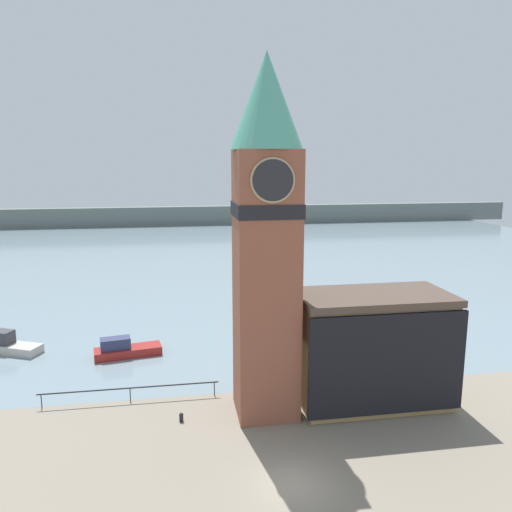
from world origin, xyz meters
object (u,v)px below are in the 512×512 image
Objects in this scene: boat_far at (6,344)px; clock_tower at (266,231)px; boat_near at (125,349)px; mooring_bollard_near at (181,417)px; pier_building at (373,348)px.

clock_tower is at bearing -10.06° from boat_far.
boat_near is at bearing 9.61° from boat_far.
clock_tower is at bearing 4.86° from mooring_bollard_near.
pier_building is (7.71, 0.12, -8.55)m from clock_tower.
boat_far reaches higher than boat_near.
boat_near is (-10.54, 11.71, -11.94)m from clock_tower.
clock_tower is 19.77m from boat_near.
pier_building is at bearing 2.61° from mooring_bollard_near.
boat_far reaches higher than mooring_bollard_near.
boat_near is at bearing 111.26° from mooring_bollard_near.
boat_near is 0.98× the size of boat_far.
boat_far is at bearing 135.77° from mooring_bollard_near.
pier_building is 1.76× the size of boat_far.
clock_tower is 3.87× the size of boat_far.
pier_building is 14.01m from mooring_bollard_near.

